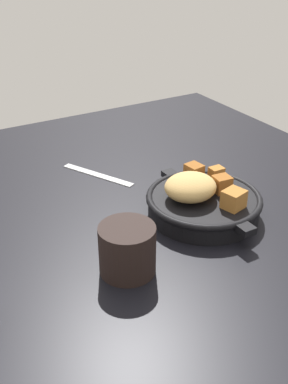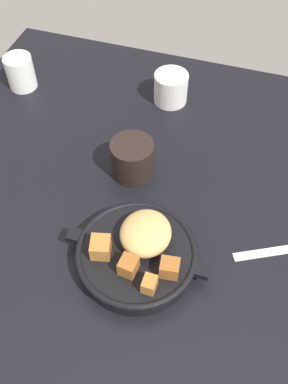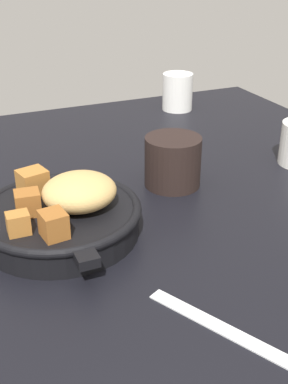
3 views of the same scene
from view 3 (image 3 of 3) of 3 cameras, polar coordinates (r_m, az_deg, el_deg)
The scene contains 5 objects.
ground_plane at distance 64.04cm, azimuth -0.53°, elevation -5.70°, with size 110.88×101.37×2.40cm, color black.
cast_iron_skillet at distance 62.77cm, azimuth -9.40°, elevation -2.47°, with size 24.78×20.53×8.06cm.
butter_knife at distance 49.79cm, azimuth 9.28°, elevation -15.28°, with size 17.25×1.60×0.36cm, color silver.
coffee_mug_dark at distance 74.43cm, azimuth 3.32°, elevation 3.51°, with size 8.45×8.45×7.60cm, color black.
white_creamer_pitcher at distance 110.11cm, azimuth 3.87°, elevation 11.41°, with size 6.50×6.50×7.88cm, color white.
Camera 3 is at (49.69, -20.88, 33.37)cm, focal length 46.45 mm.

